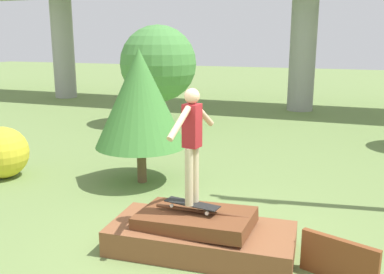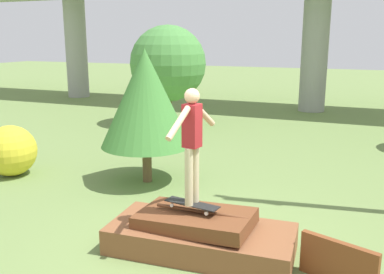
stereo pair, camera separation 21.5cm
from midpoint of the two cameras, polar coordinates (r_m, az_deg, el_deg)
The scene contains 8 objects.
ground_plane at distance 6.61m, azimuth 0.25°, elevation -14.91°, with size 80.00×80.00×0.00m, color olive.
scrap_pile at distance 6.49m, azimuth 0.07°, elevation -12.88°, with size 2.78×1.37×0.65m.
scrap_plank_loose at distance 6.04m, azimuth 17.97°, elevation -15.33°, with size 0.99×0.43×0.58m.
skateboard at distance 6.34m, azimuth -0.98°, elevation -8.94°, with size 0.86×0.35×0.09m.
skater at distance 6.03m, azimuth -1.02°, elevation -0.13°, with size 0.28×1.24×1.69m.
tree_behind_right at distance 9.12m, azimuth -7.63°, elevation 5.12°, with size 1.95×1.95×2.89m.
tree_mid_back at distance 15.34m, azimuth -4.92°, elevation 9.70°, with size 2.69×2.69×3.54m.
bush_yellow_flowering at distance 10.56m, azimuth -24.52°, elevation -1.89°, with size 1.17×1.17×1.17m.
Camera 1 is at (1.86, -5.53, 3.11)m, focal length 40.00 mm.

